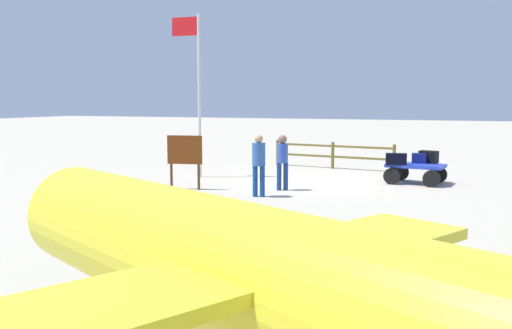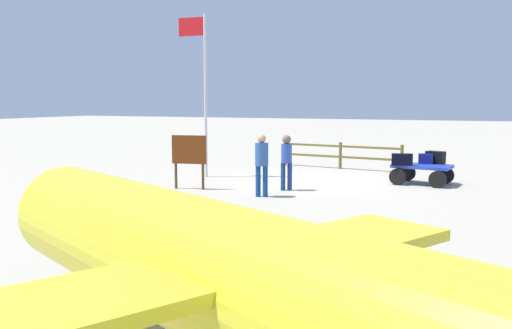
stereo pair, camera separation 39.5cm
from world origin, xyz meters
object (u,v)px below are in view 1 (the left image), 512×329
(worker_lead, at_px, (282,158))
(signboard, at_px, (185,154))
(flagpole, at_px, (196,80))
(worker_trailing, at_px, (259,160))
(airplane_near, at_px, (245,272))
(suitcase_grey, at_px, (396,159))
(suitcase_maroon, at_px, (419,158))
(luggage_cart, at_px, (415,170))
(suitcase_tan, at_px, (429,157))

(worker_lead, bearing_deg, signboard, 18.65)
(worker_lead, distance_m, flagpole, 4.71)
(worker_trailing, relative_size, airplane_near, 0.20)
(suitcase_grey, bearing_deg, worker_lead, 39.67)
(suitcase_maroon, distance_m, airplane_near, 14.18)
(luggage_cart, height_order, worker_trailing, worker_trailing)
(worker_lead, relative_size, worker_trailing, 0.95)
(suitcase_grey, height_order, worker_trailing, worker_trailing)
(suitcase_tan, height_order, worker_lead, worker_lead)
(suitcase_maroon, xyz_separation_m, suitcase_grey, (0.63, 0.71, 0.02))
(suitcase_maroon, bearing_deg, worker_trailing, 49.57)
(worker_lead, distance_m, worker_trailing, 1.34)
(suitcase_grey, bearing_deg, airplane_near, 92.08)
(suitcase_maroon, distance_m, worker_lead, 4.76)
(suitcase_maroon, bearing_deg, flagpole, 11.53)
(suitcase_maroon, xyz_separation_m, flagpole, (7.28, 1.48, 2.56))
(airplane_near, relative_size, flagpole, 1.52)
(suitcase_maroon, xyz_separation_m, airplane_near, (0.14, 14.18, 0.31))
(worker_lead, distance_m, airplane_near, 11.55)
(luggage_cart, xyz_separation_m, airplane_near, (0.06, 13.86, 0.65))
(suitcase_grey, height_order, signboard, signboard)
(worker_lead, height_order, worker_trailing, worker_trailing)
(suitcase_grey, bearing_deg, suitcase_tan, -136.18)
(worker_lead, bearing_deg, suitcase_tan, -139.30)
(luggage_cart, distance_m, worker_lead, 4.52)
(luggage_cart, bearing_deg, suitcase_tan, -126.86)
(suitcase_tan, relative_size, worker_trailing, 0.37)
(worker_trailing, bearing_deg, airplane_near, 110.70)
(worker_lead, bearing_deg, suitcase_maroon, -138.60)
(flagpole, bearing_deg, worker_trailing, 139.35)
(luggage_cart, xyz_separation_m, suitcase_maroon, (-0.08, -0.32, 0.34))
(luggage_cart, relative_size, worker_lead, 1.15)
(suitcase_maroon, bearing_deg, suitcase_grey, 48.42)
(suitcase_tan, bearing_deg, suitcase_maroon, 30.50)
(luggage_cart, bearing_deg, worker_trailing, 48.08)
(suitcase_grey, height_order, worker_lead, worker_lead)
(luggage_cart, bearing_deg, airplane_near, 89.76)
(suitcase_maroon, height_order, worker_trailing, worker_trailing)
(suitcase_tan, bearing_deg, signboard, 32.73)
(airplane_near, bearing_deg, suitcase_tan, -91.68)
(suitcase_grey, distance_m, worker_trailing, 4.93)
(suitcase_tan, distance_m, worker_trailing, 6.18)
(worker_trailing, height_order, flagpole, flagpole)
(suitcase_maroon, distance_m, signboard, 7.52)
(worker_trailing, xyz_separation_m, flagpole, (3.47, -2.98, 2.32))
(suitcase_tan, xyz_separation_m, suitcase_grey, (0.91, 0.87, -0.02))
(suitcase_grey, distance_m, flagpole, 7.16)
(airplane_near, distance_m, flagpole, 14.73)
(airplane_near, relative_size, signboard, 5.23)
(suitcase_tan, bearing_deg, flagpole, 12.32)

